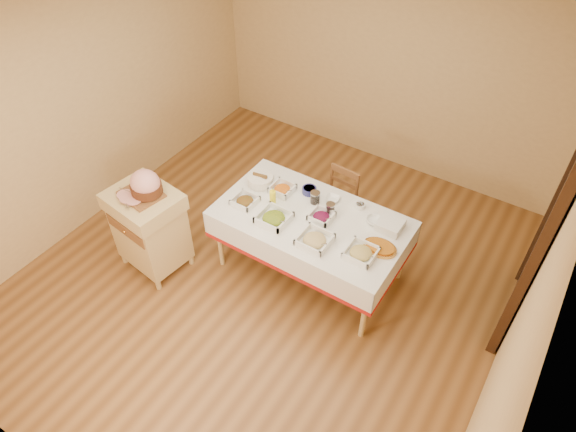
# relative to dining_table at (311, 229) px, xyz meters

# --- Properties ---
(room_shell) EXTENTS (5.00, 5.00, 5.00)m
(room_shell) POSITION_rel_dining_table_xyz_m (-0.30, -0.30, 0.70)
(room_shell) COLOR brown
(room_shell) RESTS_ON ground
(doorway) EXTENTS (0.09, 1.10, 2.20)m
(doorway) POSITION_rel_dining_table_xyz_m (1.90, 0.60, 0.51)
(doorway) COLOR black
(doorway) RESTS_ON ground
(dining_table) EXTENTS (1.82, 1.02, 0.76)m
(dining_table) POSITION_rel_dining_table_xyz_m (0.00, 0.00, 0.00)
(dining_table) COLOR #DBBC78
(dining_table) RESTS_ON ground
(butcher_cart) EXTENTS (0.73, 0.64, 0.94)m
(butcher_cart) POSITION_rel_dining_table_xyz_m (-1.40, -0.78, -0.06)
(butcher_cart) COLOR #DBBC78
(butcher_cart) RESTS_ON ground
(dining_chair) EXTENTS (0.40, 0.38, 0.83)m
(dining_chair) POSITION_rel_dining_table_xyz_m (-0.05, 0.64, -0.17)
(dining_chair) COLOR brown
(dining_chair) RESTS_ON ground
(ham_on_board) EXTENTS (0.41, 0.39, 0.27)m
(ham_on_board) POSITION_rel_dining_table_xyz_m (-1.36, -0.74, 0.46)
(ham_on_board) COLOR brown
(ham_on_board) RESTS_ON butcher_cart
(serving_dish_a) EXTENTS (0.23, 0.22, 0.10)m
(serving_dish_a) POSITION_rel_dining_table_xyz_m (-0.65, -0.18, 0.19)
(serving_dish_a) COLOR white
(serving_dish_a) RESTS_ON dining_table
(serving_dish_b) EXTENTS (0.28, 0.28, 0.12)m
(serving_dish_b) POSITION_rel_dining_table_xyz_m (-0.27, -0.23, 0.20)
(serving_dish_b) COLOR white
(serving_dish_b) RESTS_ON dining_table
(serving_dish_c) EXTENTS (0.28, 0.28, 0.11)m
(serving_dish_c) POSITION_rel_dining_table_xyz_m (0.20, -0.27, 0.20)
(serving_dish_c) COLOR white
(serving_dish_c) RESTS_ON dining_table
(serving_dish_d) EXTENTS (0.26, 0.26, 0.10)m
(serving_dish_d) POSITION_rel_dining_table_xyz_m (0.61, -0.18, 0.19)
(serving_dish_d) COLOR white
(serving_dish_d) RESTS_ON dining_table
(serving_dish_e) EXTENTS (0.23, 0.22, 0.11)m
(serving_dish_e) POSITION_rel_dining_table_xyz_m (-0.44, 0.17, 0.19)
(serving_dish_e) COLOR white
(serving_dish_e) RESTS_ON dining_table
(serving_dish_f) EXTENTS (0.22, 0.21, 0.10)m
(serving_dish_f) POSITION_rel_dining_table_xyz_m (0.09, 0.03, 0.19)
(serving_dish_f) COLOR white
(serving_dish_f) RESTS_ON dining_table
(small_bowl_left) EXTENTS (0.11, 0.11, 0.05)m
(small_bowl_left) POSITION_rel_dining_table_xyz_m (-0.68, 0.26, 0.19)
(small_bowl_left) COLOR white
(small_bowl_left) RESTS_ON dining_table
(small_bowl_mid) EXTENTS (0.14, 0.14, 0.06)m
(small_bowl_mid) POSITION_rel_dining_table_xyz_m (-0.20, 0.30, 0.20)
(small_bowl_mid) COLOR navy
(small_bowl_mid) RESTS_ON dining_table
(small_bowl_right) EXTENTS (0.10, 0.10, 0.05)m
(small_bowl_right) POSITION_rel_dining_table_xyz_m (0.32, 0.37, 0.19)
(small_bowl_right) COLOR white
(small_bowl_right) RESTS_ON dining_table
(bowl_white_imported) EXTENTS (0.15, 0.15, 0.03)m
(bowl_white_imported) POSITION_rel_dining_table_xyz_m (0.05, 0.33, 0.18)
(bowl_white_imported) COLOR white
(bowl_white_imported) RESTS_ON dining_table
(bowl_small_imported) EXTENTS (0.16, 0.16, 0.05)m
(bowl_small_imported) POSITION_rel_dining_table_xyz_m (0.53, 0.26, 0.19)
(bowl_small_imported) COLOR white
(bowl_small_imported) RESTS_ON dining_table
(preserve_jar_left) EXTENTS (0.10, 0.10, 0.12)m
(preserve_jar_left) POSITION_rel_dining_table_xyz_m (-0.08, 0.20, 0.22)
(preserve_jar_left) COLOR silver
(preserve_jar_left) RESTS_ON dining_table
(preserve_jar_right) EXTENTS (0.09, 0.09, 0.11)m
(preserve_jar_right) POSITION_rel_dining_table_xyz_m (0.12, 0.15, 0.21)
(preserve_jar_right) COLOR silver
(preserve_jar_right) RESTS_ON dining_table
(mustard_bottle) EXTENTS (0.06, 0.06, 0.19)m
(mustard_bottle) POSITION_rel_dining_table_xyz_m (-0.42, -0.04, 0.25)
(mustard_bottle) COLOR #FFF11A
(mustard_bottle) RESTS_ON dining_table
(bread_basket) EXTENTS (0.26, 0.26, 0.11)m
(bread_basket) POSITION_rel_dining_table_xyz_m (-0.69, 0.15, 0.21)
(bread_basket) COLOR white
(bread_basket) RESTS_ON dining_table
(plate_stack) EXTENTS (0.23, 0.23, 0.08)m
(plate_stack) POSITION_rel_dining_table_xyz_m (0.68, 0.27, 0.20)
(plate_stack) COLOR white
(plate_stack) RESTS_ON dining_table
(brass_platter) EXTENTS (0.31, 0.22, 0.04)m
(brass_platter) POSITION_rel_dining_table_xyz_m (0.72, -0.02, 0.18)
(brass_platter) COLOR gold
(brass_platter) RESTS_ON dining_table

